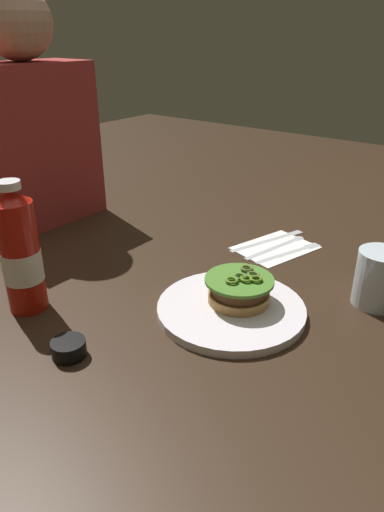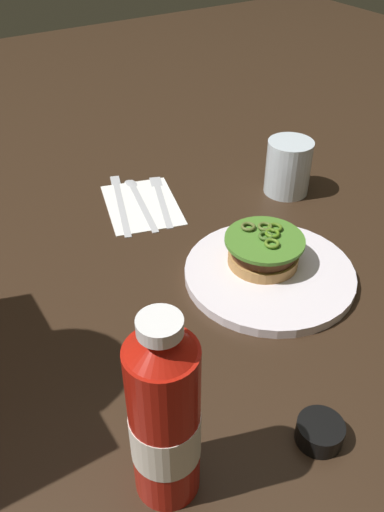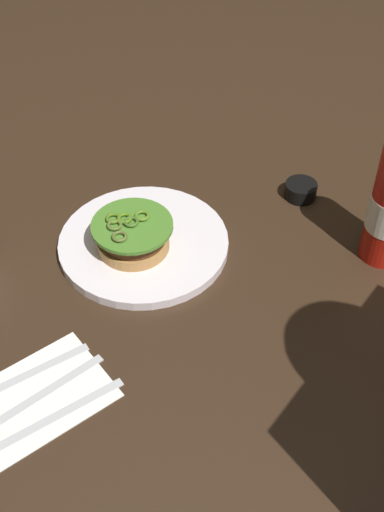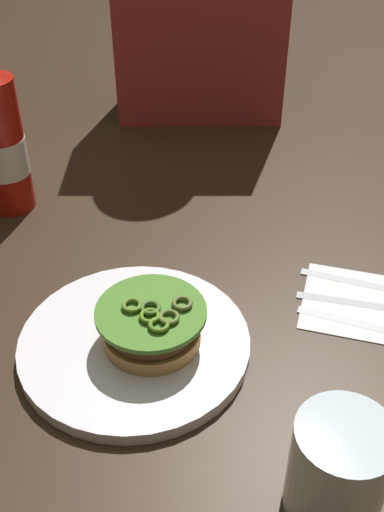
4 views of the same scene
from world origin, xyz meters
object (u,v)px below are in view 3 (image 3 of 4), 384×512
at_px(burger_sandwich, 133,234).
at_px(butter_knife, 32,427).
at_px(dinner_plate, 144,243).
at_px(fork_utensil, 10,382).
at_px(spoon_utensil, 16,409).
at_px(condiment_cup, 301,190).
at_px(napkin, 38,397).

height_order(burger_sandwich, butter_knife, burger_sandwich).
height_order(dinner_plate, butter_knife, dinner_plate).
relative_size(fork_utensil, spoon_utensil, 0.93).
xyz_separation_m(spoon_utensil, butter_knife, (0.01, 0.03, 0.00)).
distance_m(burger_sandwich, butter_knife, 0.32).
xyz_separation_m(fork_utensil, butter_knife, (0.03, 0.07, 0.00)).
bearing_deg(burger_sandwich, butter_knife, 18.02).
relative_size(condiment_cup, butter_knife, 0.25).
relative_size(dinner_plate, butter_knife, 1.24).
bearing_deg(dinner_plate, napkin, 13.50).
relative_size(burger_sandwich, spoon_utensil, 0.63).
xyz_separation_m(dinner_plate, condiment_cup, (-0.25, 0.13, 0.01)).
distance_m(dinner_plate, condiment_cup, 0.28).
relative_size(napkin, spoon_utensil, 0.90).
xyz_separation_m(burger_sandwich, spoon_utensil, (0.30, 0.07, -0.03)).
bearing_deg(condiment_cup, dinner_plate, -27.34).
distance_m(burger_sandwich, napkin, 0.28).
xyz_separation_m(fork_utensil, spoon_utensil, (0.02, 0.04, 0.00)).
distance_m(napkin, butter_knife, 0.05).
relative_size(condiment_cup, napkin, 0.31).
height_order(dinner_plate, spoon_utensil, dinner_plate).
height_order(burger_sandwich, napkin, burger_sandwich).
height_order(condiment_cup, butter_knife, condiment_cup).
height_order(dinner_plate, condiment_cup, condiment_cup).
distance_m(dinner_plate, fork_utensil, 0.30).
distance_m(condiment_cup, spoon_utensil, 0.58).
distance_m(napkin, fork_utensil, 0.04).
bearing_deg(fork_utensil, burger_sandwich, -174.18).
height_order(dinner_plate, napkin, dinner_plate).
distance_m(burger_sandwich, spoon_utensil, 0.31).
xyz_separation_m(condiment_cup, butter_knife, (0.58, -0.03, -0.01)).
bearing_deg(fork_utensil, dinner_plate, -174.96).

